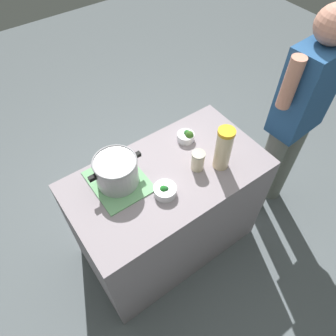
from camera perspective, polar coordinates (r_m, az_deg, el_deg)
ground_plane at (r=2.52m, az=0.00°, el=-12.97°), size 8.00×8.00×0.00m
counter_slab at (r=2.15m, az=0.00°, el=-8.00°), size 1.17×0.64×0.85m
dish_cloth at (r=1.78m, az=-8.92°, el=-2.36°), size 0.29×0.35×0.01m
cooking_pot at (r=1.71m, az=-9.30°, el=-0.51°), size 0.31×0.24×0.17m
lemonade_pitcher at (r=1.76m, az=9.95°, el=3.45°), size 0.10×0.10×0.28m
mason_jar at (r=1.78m, az=5.40°, el=1.32°), size 0.08×0.08×0.12m
broccoli_bowl_front at (r=1.95m, az=3.35°, el=5.72°), size 0.11×0.11×0.08m
broccoli_bowl_center at (r=1.69m, az=-0.54°, el=-4.10°), size 0.12×0.12×0.07m
person_cook at (r=2.19m, az=21.89°, el=7.96°), size 0.50×0.22×1.62m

